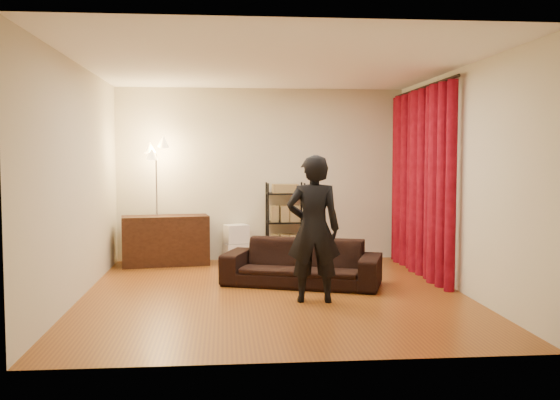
{
  "coord_description": "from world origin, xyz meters",
  "views": [
    {
      "loc": [
        -0.59,
        -7.32,
        1.64
      ],
      "look_at": [
        0.1,
        0.3,
        1.1
      ],
      "focal_mm": 40.0,
      "sensor_mm": 36.0,
      "label": 1
    }
  ],
  "objects": [
    {
      "name": "wall_left",
      "position": [
        -2.25,
        0.0,
        1.35
      ],
      "size": [
        0.0,
        5.0,
        5.0
      ],
      "primitive_type": "plane",
      "rotation": [
        1.57,
        0.0,
        1.57
      ],
      "color": "beige",
      "rests_on": "ground"
    },
    {
      "name": "wire_shelf",
      "position": [
        0.36,
        2.28,
        0.62
      ],
      "size": [
        0.59,
        0.43,
        1.23
      ],
      "primitive_type": null,
      "rotation": [
        0.0,
        0.0,
        0.07
      ],
      "color": "black",
      "rests_on": "ground"
    },
    {
      "name": "wall_back",
      "position": [
        0.0,
        2.5,
        1.35
      ],
      "size": [
        5.0,
        0.0,
        5.0
      ],
      "primitive_type": "plane",
      "rotation": [
        1.57,
        0.0,
        0.0
      ],
      "color": "beige",
      "rests_on": "ground"
    },
    {
      "name": "floor_lamp",
      "position": [
        -1.59,
        2.08,
        0.93
      ],
      "size": [
        0.42,
        0.42,
        1.86
      ],
      "primitive_type": null,
      "rotation": [
        0.0,
        0.0,
        -0.3
      ],
      "color": "silver",
      "rests_on": "ground"
    },
    {
      "name": "wall_front",
      "position": [
        0.0,
        -2.5,
        1.35
      ],
      "size": [
        5.0,
        0.0,
        5.0
      ],
      "primitive_type": "plane",
      "rotation": [
        -1.57,
        0.0,
        0.0
      ],
      "color": "beige",
      "rests_on": "ground"
    },
    {
      "name": "wall_right",
      "position": [
        2.25,
        0.0,
        1.35
      ],
      "size": [
        0.0,
        5.0,
        5.0
      ],
      "primitive_type": "plane",
      "rotation": [
        1.57,
        0.0,
        -1.57
      ],
      "color": "beige",
      "rests_on": "ground"
    },
    {
      "name": "curtain",
      "position": [
        2.13,
        1.12,
        1.28
      ],
      "size": [
        0.22,
        2.65,
        2.55
      ],
      "primitive_type": null,
      "color": "maroon",
      "rests_on": "ground"
    },
    {
      "name": "floor",
      "position": [
        0.0,
        0.0,
        0.0
      ],
      "size": [
        5.0,
        5.0,
        0.0
      ],
      "primitive_type": "plane",
      "color": "brown",
      "rests_on": "ground"
    },
    {
      "name": "person",
      "position": [
        0.41,
        -0.45,
        0.83
      ],
      "size": [
        0.64,
        0.45,
        1.65
      ],
      "primitive_type": "imported",
      "rotation": [
        0.0,
        0.0,
        3.06
      ],
      "color": "black",
      "rests_on": "ground"
    },
    {
      "name": "sofa",
      "position": [
        0.39,
        0.46,
        0.29
      ],
      "size": [
        2.12,
        1.38,
        0.58
      ],
      "primitive_type": "imported",
      "rotation": [
        0.0,
        0.0,
        -0.34
      ],
      "color": "black",
      "rests_on": "ground"
    },
    {
      "name": "ceiling",
      "position": [
        0.0,
        0.0,
        2.7
      ],
      "size": [
        5.0,
        5.0,
        0.0
      ],
      "primitive_type": "plane",
      "rotation": [
        3.14,
        0.0,
        0.0
      ],
      "color": "white",
      "rests_on": "ground"
    },
    {
      "name": "media_cabinet",
      "position": [
        -1.47,
        2.11,
        0.37
      ],
      "size": [
        1.34,
        0.68,
        0.75
      ],
      "primitive_type": "cube",
      "rotation": [
        0.0,
        0.0,
        0.16
      ],
      "color": "black",
      "rests_on": "ground"
    },
    {
      "name": "curtain_rod",
      "position": [
        2.15,
        1.12,
        2.58
      ],
      "size": [
        0.04,
        2.65,
        0.04
      ],
      "primitive_type": "cylinder",
      "rotation": [
        1.57,
        0.0,
        0.0
      ],
      "color": "black",
      "rests_on": "wall_right"
    },
    {
      "name": "storage_boxes",
      "position": [
        -0.4,
        2.31,
        0.29
      ],
      "size": [
        0.42,
        0.37,
        0.58
      ],
      "primitive_type": null,
      "rotation": [
        0.0,
        0.0,
        0.29
      ],
      "color": "silver",
      "rests_on": "ground"
    }
  ]
}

